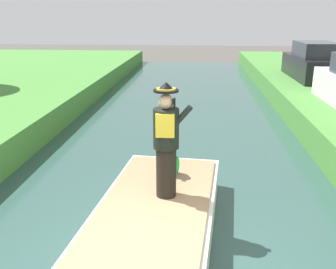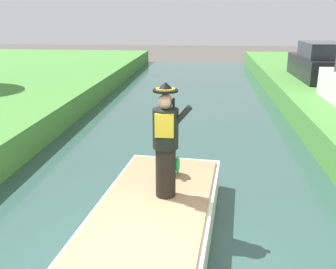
{
  "view_description": "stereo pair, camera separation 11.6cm",
  "coord_description": "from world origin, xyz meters",
  "px_view_note": "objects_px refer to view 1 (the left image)",
  "views": [
    {
      "loc": [
        0.63,
        -4.07,
        3.54
      ],
      "look_at": [
        0.15,
        1.94,
        1.61
      ],
      "focal_mm": 40.9,
      "sensor_mm": 36.0,
      "label": 1
    },
    {
      "loc": [
        0.74,
        -4.06,
        3.54
      ],
      "look_at": [
        0.15,
        1.94,
        1.61
      ],
      "focal_mm": 40.9,
      "sensor_mm": 36.0,
      "label": 2
    }
  ],
  "objects_px": {
    "boat": "(155,220)",
    "person_pirate": "(166,141)",
    "parrot_plush": "(170,162)",
    "parked_car_dark": "(314,63)"
  },
  "relations": [
    {
      "from": "person_pirate",
      "to": "parrot_plush",
      "type": "xyz_separation_m",
      "value": [
        -0.01,
        0.84,
        -0.68
      ]
    },
    {
      "from": "person_pirate",
      "to": "parked_car_dark",
      "type": "bearing_deg",
      "value": 64.88
    },
    {
      "from": "person_pirate",
      "to": "parrot_plush",
      "type": "relative_size",
      "value": 3.25
    },
    {
      "from": "person_pirate",
      "to": "parked_car_dark",
      "type": "distance_m",
      "value": 12.11
    },
    {
      "from": "boat",
      "to": "person_pirate",
      "type": "distance_m",
      "value": 1.27
    },
    {
      "from": "person_pirate",
      "to": "parked_car_dark",
      "type": "xyz_separation_m",
      "value": [
        5.25,
        10.91,
        -0.12
      ]
    },
    {
      "from": "boat",
      "to": "person_pirate",
      "type": "relative_size",
      "value": 2.35
    },
    {
      "from": "boat",
      "to": "parrot_plush",
      "type": "relative_size",
      "value": 7.62
    },
    {
      "from": "boat",
      "to": "parked_car_dark",
      "type": "height_order",
      "value": "parked_car_dark"
    },
    {
      "from": "boat",
      "to": "parrot_plush",
      "type": "height_order",
      "value": "parrot_plush"
    }
  ]
}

